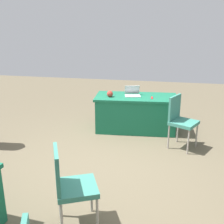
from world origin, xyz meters
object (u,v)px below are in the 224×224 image
(table_foreground, at_px, (136,113))
(scissors_red, at_px, (152,98))
(laptop_silver, at_px, (132,94))
(yarn_ball, at_px, (110,94))
(chair_by_pillar, at_px, (70,183))
(chair_tucked_left, at_px, (180,118))

(table_foreground, xyz_separation_m, scissors_red, (-0.34, 0.08, 0.38))
(table_foreground, relative_size, laptop_silver, 4.73)
(yarn_ball, bearing_deg, chair_by_pillar, 93.81)
(table_foreground, bearing_deg, chair_tucked_left, 141.17)
(laptop_silver, distance_m, yarn_ball, 0.49)
(chair_tucked_left, bearing_deg, laptop_silver, -100.97)
(table_foreground, height_order, yarn_ball, yarn_ball)
(table_foreground, distance_m, yarn_ball, 0.71)
(chair_tucked_left, height_order, yarn_ball, chair_tucked_left)
(chair_tucked_left, xyz_separation_m, scissors_red, (0.57, -0.65, 0.19))
(yarn_ball, bearing_deg, chair_tucked_left, 158.57)
(chair_by_pillar, height_order, yarn_ball, chair_by_pillar)
(chair_by_pillar, bearing_deg, yarn_ball, 158.52)
(table_foreground, height_order, chair_tucked_left, chair_tucked_left)
(yarn_ball, height_order, scissors_red, yarn_ball)
(chair_tucked_left, bearing_deg, yarn_ball, -85.07)
(laptop_silver, distance_m, scissors_red, 0.44)
(scissors_red, bearing_deg, laptop_silver, -108.40)
(chair_by_pillar, xyz_separation_m, scissors_red, (-0.67, -3.09, 0.20))
(table_foreground, distance_m, chair_by_pillar, 3.19)
(chair_by_pillar, xyz_separation_m, yarn_ball, (0.20, -3.00, 0.26))
(chair_tucked_left, xyz_separation_m, yarn_ball, (1.44, -0.56, 0.25))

